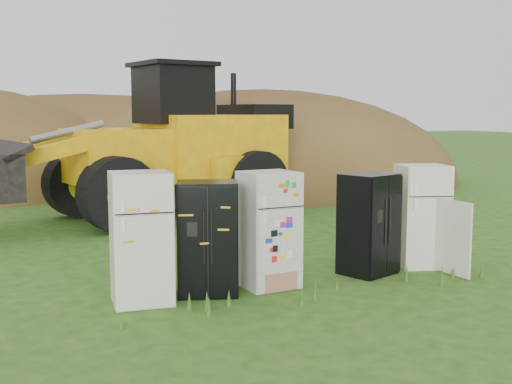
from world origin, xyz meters
The scene contains 9 objects.
ground centered at (0.00, 0.00, 0.00)m, with size 120.00×120.00×0.00m, color #205316.
fridge_leftmost centered at (-2.43, -0.01, 0.91)m, with size 0.80×0.77×1.81m, color silver, non-canonical shape.
fridge_black_side centered at (-1.46, 0.00, 0.82)m, with size 0.86×0.68×1.64m, color black, non-canonical shape.
fridge_sticker centered at (-0.48, -0.02, 0.87)m, with size 0.78×0.72×1.74m, color silver, non-canonical shape.
fridge_black_right centered at (1.32, -0.02, 0.82)m, with size 0.82×0.68×1.64m, color black, non-canonical shape.
fridge_open_door centered at (2.45, 0.03, 0.87)m, with size 0.79×0.73×1.74m, color silver, non-canonical shape.
wheel_loader centered at (-0.67, 6.73, 1.92)m, with size 7.92×3.21×3.83m, color gold, non-canonical shape.
dirt_mound_right centered at (5.32, 12.15, 0.00)m, with size 15.24×11.18×6.84m, color #4F3319.
dirt_mound_back centered at (0.14, 18.01, 0.00)m, with size 19.09×12.73×6.68m, color #4F3319.
Camera 1 is at (-4.69, -8.52, 2.63)m, focal length 45.00 mm.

